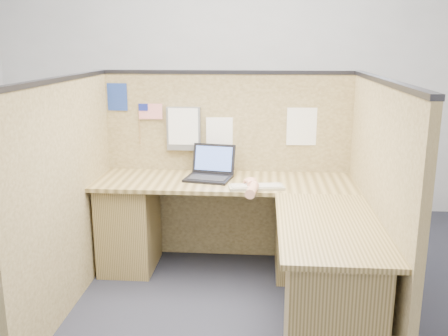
# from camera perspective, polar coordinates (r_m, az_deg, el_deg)

# --- Properties ---
(floor) EXTENTS (5.00, 5.00, 0.00)m
(floor) POSITION_cam_1_polar(r_m,az_deg,el_deg) (3.42, -0.87, -16.40)
(floor) COLOR black
(floor) RESTS_ON ground
(wall_back) EXTENTS (5.00, 0.00, 5.00)m
(wall_back) POSITION_cam_1_polar(r_m,az_deg,el_deg) (5.20, 1.45, 10.40)
(wall_back) COLOR #AAADB0
(wall_back) RESTS_ON floor
(wall_front) EXTENTS (5.00, 0.00, 5.00)m
(wall_front) POSITION_cam_1_polar(r_m,az_deg,el_deg) (0.81, -16.67, -10.95)
(wall_front) COLOR #AAADB0
(wall_front) RESTS_ON floor
(cubicle_partitions) EXTENTS (2.06, 1.83, 1.53)m
(cubicle_partitions) POSITION_cam_1_polar(r_m,az_deg,el_deg) (3.51, -0.26, -1.91)
(cubicle_partitions) COLOR brown
(cubicle_partitions) RESTS_ON floor
(l_desk) EXTENTS (1.95, 1.75, 0.73)m
(l_desk) POSITION_cam_1_polar(r_m,az_deg,el_deg) (3.49, 2.60, -8.55)
(l_desk) COLOR brown
(l_desk) RESTS_ON floor
(laptop) EXTENTS (0.38, 0.38, 0.24)m
(laptop) POSITION_cam_1_polar(r_m,az_deg,el_deg) (3.82, -1.73, -0.23)
(laptop) COLOR black
(laptop) RESTS_ON l_desk
(keyboard) EXTENTS (0.41, 0.19, 0.03)m
(keyboard) POSITION_cam_1_polar(r_m,az_deg,el_deg) (3.55, 3.74, -2.17)
(keyboard) COLOR gray
(keyboard) RESTS_ON l_desk
(mouse) EXTENTS (0.11, 0.07, 0.04)m
(mouse) POSITION_cam_1_polar(r_m,az_deg,el_deg) (3.59, 3.08, -1.82)
(mouse) COLOR silver
(mouse) RESTS_ON l_desk
(hand_forearm) EXTENTS (0.10, 0.36, 0.08)m
(hand_forearm) POSITION_cam_1_polar(r_m,az_deg,el_deg) (3.46, 3.19, -2.18)
(hand_forearm) COLOR tan
(hand_forearm) RESTS_ON l_desk
(blue_poster) EXTENTS (0.16, 0.01, 0.22)m
(blue_poster) POSITION_cam_1_polar(r_m,az_deg,el_deg) (4.09, -12.11, 7.94)
(blue_poster) COLOR navy
(blue_poster) RESTS_ON cubicle_partitions
(american_flag) EXTENTS (0.19, 0.01, 0.33)m
(american_flag) POSITION_cam_1_polar(r_m,az_deg,el_deg) (4.03, -8.70, 6.26)
(american_flag) COLOR olive
(american_flag) RESTS_ON cubicle_partitions
(file_holder) EXTENTS (0.27, 0.05, 0.34)m
(file_holder) POSITION_cam_1_polar(r_m,az_deg,el_deg) (3.98, -4.63, 4.52)
(file_holder) COLOR slate
(file_holder) RESTS_ON cubicle_partitions
(paper_left) EXTENTS (0.21, 0.02, 0.27)m
(paper_left) POSITION_cam_1_polar(r_m,az_deg,el_deg) (3.98, -0.53, 3.89)
(paper_left) COLOR white
(paper_left) RESTS_ON cubicle_partitions
(paper_right) EXTENTS (0.23, 0.02, 0.30)m
(paper_right) POSITION_cam_1_polar(r_m,az_deg,el_deg) (3.96, 8.86, 4.70)
(paper_right) COLOR white
(paper_right) RESTS_ON cubicle_partitions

